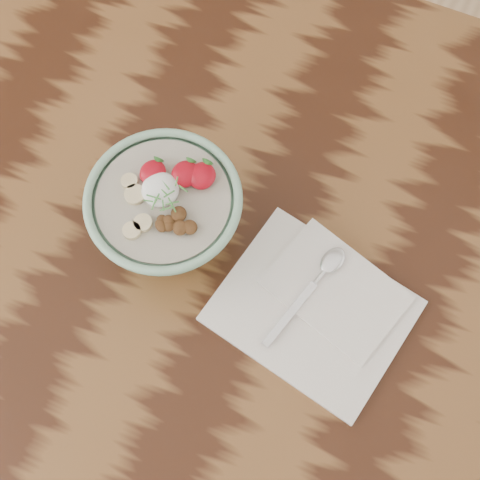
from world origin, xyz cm
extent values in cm
cube|color=#33180C|center=(0.00, 0.00, 73.00)|extent=(160.00, 90.00, 4.00)
cylinder|color=#4C2D19|center=(-72.00, 37.00, 35.50)|extent=(7.00, 7.00, 71.00)
cylinder|color=#85B495|center=(-12.27, -5.51, 75.61)|extent=(8.50, 8.50, 1.21)
torus|color=#85B495|center=(-12.27, -5.51, 85.53)|extent=(19.33, 19.33, 1.11)
cylinder|color=#B9AF99|center=(-12.27, -5.51, 84.92)|extent=(16.40, 16.40, 1.01)
ellipsoid|color=white|center=(-12.87, -4.78, 86.30)|extent=(4.55, 4.55, 2.50)
ellipsoid|color=#A00714|center=(-11.01, -1.72, 86.33)|extent=(3.29, 3.62, 1.81)
cone|color=#286623|center=(-11.01, -0.24, 86.63)|extent=(1.40, 1.03, 1.52)
ellipsoid|color=#A00714|center=(-9.00, -1.17, 86.33)|extent=(3.30, 3.63, 1.82)
cone|color=#286623|center=(-9.00, 0.32, 86.63)|extent=(1.40, 1.03, 1.52)
ellipsoid|color=#A00714|center=(-14.68, -3.09, 86.29)|extent=(3.15, 3.47, 1.73)
cone|color=#286623|center=(-14.68, -1.67, 86.59)|extent=(1.40, 1.03, 1.52)
ellipsoid|color=#A00714|center=(-9.18, -0.85, 86.22)|extent=(2.89, 3.18, 1.59)
cone|color=#286623|center=(-9.18, 0.45, 86.52)|extent=(1.40, 1.03, 1.52)
cylinder|color=beige|center=(-13.01, -9.31, 85.83)|extent=(2.22, 2.22, 0.70)
cylinder|color=beige|center=(-15.52, -6.39, 85.83)|extent=(2.58, 2.58, 0.70)
cylinder|color=beige|center=(-16.91, -5.09, 85.83)|extent=(2.04, 2.04, 0.70)
cylinder|color=beige|center=(-13.79, -10.73, 85.83)|extent=(2.18, 2.18, 0.70)
ellipsoid|color=brown|center=(-9.55, -6.70, 86.10)|extent=(2.35, 2.40, 1.41)
ellipsoid|color=brown|center=(-7.64, -7.70, 86.06)|extent=(2.62, 2.61, 1.00)
ellipsoid|color=brown|center=(-8.64, -8.24, 86.12)|extent=(2.61, 2.66, 1.05)
ellipsoid|color=brown|center=(-10.06, -8.50, 85.94)|extent=(2.13, 2.14, 0.98)
ellipsoid|color=brown|center=(-11.13, -8.08, 85.86)|extent=(1.80, 1.79, 0.69)
ellipsoid|color=brown|center=(-10.87, -8.90, 86.04)|extent=(2.14, 2.04, 1.03)
ellipsoid|color=brown|center=(-10.30, -7.89, 85.94)|extent=(1.63, 1.55, 1.10)
cylinder|color=#458E3C|center=(-13.17, -7.06, 87.43)|extent=(1.15, 0.41, 0.22)
cylinder|color=#458E3C|center=(-12.24, -5.20, 87.43)|extent=(1.57, 0.77, 0.24)
cylinder|color=#458E3C|center=(-10.73, -6.20, 87.43)|extent=(1.04, 1.00, 0.22)
cylinder|color=#458E3C|center=(-12.82, -6.37, 87.43)|extent=(1.82, 0.35, 0.24)
cylinder|color=#458E3C|center=(-10.14, -6.62, 87.43)|extent=(1.16, 1.06, 0.23)
cylinder|color=#458E3C|center=(-10.83, -7.16, 87.43)|extent=(1.32, 1.10, 0.23)
cylinder|color=#458E3C|center=(-12.41, -7.10, 87.43)|extent=(0.41, 1.68, 0.24)
cylinder|color=#458E3C|center=(-12.18, -4.43, 87.43)|extent=(1.35, 0.86, 0.23)
cylinder|color=#458E3C|center=(-11.21, -3.48, 87.43)|extent=(0.47, 1.26, 0.22)
cylinder|color=#458E3C|center=(-11.32, -5.28, 87.43)|extent=(0.96, 1.35, 0.23)
cylinder|color=#458E3C|center=(-11.34, -6.89, 87.43)|extent=(0.85, 1.31, 0.23)
cylinder|color=#458E3C|center=(-10.48, -6.20, 87.43)|extent=(1.44, 1.09, 0.24)
cylinder|color=#458E3C|center=(-10.09, -4.01, 87.43)|extent=(1.36, 0.55, 0.23)
cylinder|color=#458E3C|center=(-12.39, -6.42, 87.43)|extent=(0.27, 1.41, 0.23)
cube|color=white|center=(9.23, -8.46, 75.45)|extent=(26.55, 23.06, 0.89)
cube|color=white|center=(11.02, -4.89, 76.16)|extent=(19.71, 16.21, 0.54)
cube|color=silver|center=(6.78, -10.29, 76.59)|extent=(3.77, 10.23, 0.32)
cylinder|color=silver|center=(8.55, -4.01, 76.75)|extent=(1.34, 2.77, 0.63)
ellipsoid|color=silver|center=(9.26, -1.52, 76.86)|extent=(3.77, 4.72, 0.86)
camera|label=1|loc=(9.26, -32.12, 158.91)|focal=50.00mm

